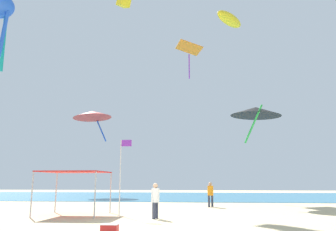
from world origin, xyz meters
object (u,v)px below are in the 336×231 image
object	(u,v)px
kite_delta_black	(256,112)
kite_inflatable_yellow	(229,19)
canopy_tent	(75,173)
cooler_box	(110,229)
kite_diamond_orange	(189,49)
banner_flag	(122,170)
person_near_tent	(155,198)
person_rightmost	(210,192)
kite_delta_red	(92,114)

from	to	relation	value
kite_delta_black	kite_inflatable_yellow	bearing A→B (deg)	19.40
canopy_tent	cooler_box	world-z (taller)	canopy_tent
kite_diamond_orange	kite_delta_black	xyz separation A→B (m)	(5.58, -12.03, -10.27)
banner_flag	cooler_box	bearing A→B (deg)	-79.44
person_near_tent	banner_flag	world-z (taller)	banner_flag
canopy_tent	cooler_box	size ratio (longest dim) A/B	5.83
person_near_tent	kite_diamond_orange	world-z (taller)	kite_diamond_orange
person_near_tent	kite_inflatable_yellow	bearing A→B (deg)	5.38
kite_delta_black	kite_diamond_orange	bearing A→B (deg)	40.69
canopy_tent	person_near_tent	world-z (taller)	canopy_tent
canopy_tent	kite_inflatable_yellow	world-z (taller)	kite_inflatable_yellow
person_near_tent	person_rightmost	xyz separation A→B (m)	(2.81, 7.81, 0.02)
person_near_tent	person_rightmost	size ratio (longest dim) A/B	0.98
person_near_tent	kite_delta_black	xyz separation A→B (m)	(6.49, 9.56, 6.12)
kite_delta_red	person_rightmost	bearing A→B (deg)	56.12
person_near_tent	person_rightmost	world-z (taller)	person_rightmost
kite_diamond_orange	banner_flag	bearing A→B (deg)	-25.56
person_near_tent	banner_flag	xyz separation A→B (m)	(-1.99, 1.14, 1.38)
person_rightmost	cooler_box	xyz separation A→B (m)	(-3.65, -12.81, -0.83)
person_rightmost	banner_flag	xyz separation A→B (m)	(-4.80, -6.67, 1.36)
kite_diamond_orange	person_rightmost	bearing A→B (deg)	-9.64
banner_flag	kite_inflatable_yellow	world-z (taller)	kite_inflatable_yellow
person_rightmost	kite_diamond_orange	size ratio (longest dim) A/B	0.40
banner_flag	kite_delta_black	distance (m)	12.85
kite_inflatable_yellow	kite_delta_black	bearing A→B (deg)	-140.13
person_rightmost	kite_delta_black	size ratio (longest dim) A/B	0.36
canopy_tent	person_rightmost	size ratio (longest dim) A/B	1.94
kite_delta_black	person_near_tent	bearing A→B (deg)	161.66
banner_flag	person_rightmost	bearing A→B (deg)	54.24
person_near_tent	kite_delta_black	bearing A→B (deg)	-13.31
kite_delta_red	kite_diamond_orange	size ratio (longest dim) A/B	1.39
person_near_tent	cooler_box	distance (m)	5.13
canopy_tent	kite_delta_red	xyz separation A→B (m)	(-7.02, 22.92, 7.97)
kite_delta_red	kite_delta_black	distance (m)	23.51
kite_inflatable_yellow	person_near_tent	bearing A→B (deg)	-159.19
canopy_tent	kite_diamond_orange	distance (m)	25.93
person_rightmost	kite_diamond_orange	distance (m)	21.48
banner_flag	person_near_tent	bearing A→B (deg)	-29.90
kite_delta_red	kite_diamond_orange	bearing A→B (deg)	92.92
canopy_tent	kite_diamond_orange	bearing A→B (deg)	74.78
kite_diamond_orange	canopy_tent	bearing A→B (deg)	-32.71
person_near_tent	cooler_box	xyz separation A→B (m)	(-0.84, -5.00, -0.81)
kite_diamond_orange	kite_inflatable_yellow	bearing A→B (deg)	64.13
kite_diamond_orange	kite_delta_black	size ratio (longest dim) A/B	0.89
person_rightmost	banner_flag	world-z (taller)	banner_flag
person_rightmost	kite_inflatable_yellow	bearing A→B (deg)	35.19
canopy_tent	kite_delta_red	distance (m)	25.26
kite_delta_red	cooler_box	bearing A→B (deg)	35.05
kite_diamond_orange	kite_delta_black	distance (m)	16.77
banner_flag	kite_inflatable_yellow	bearing A→B (deg)	68.51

